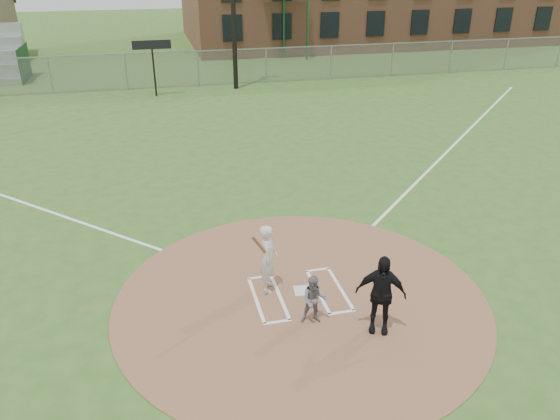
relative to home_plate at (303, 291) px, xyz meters
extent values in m
plane|color=#345D20|center=(-0.12, -0.24, -0.03)|extent=(140.00, 140.00, 0.00)
cylinder|color=#8F6243|center=(-0.12, -0.24, -0.02)|extent=(8.40, 8.40, 0.02)
cube|color=silver|center=(0.00, 0.00, 0.00)|extent=(0.47, 0.47, 0.03)
cube|color=white|center=(8.88, 8.76, -0.03)|extent=(17.04, 17.04, 0.01)
imported|color=slate|center=(-0.10, -1.14, 0.54)|extent=(0.62, 0.53, 1.10)
imported|color=black|center=(1.12, -1.71, 0.86)|extent=(1.11, 0.80, 1.74)
cube|color=white|center=(-1.12, -0.09, -0.01)|extent=(0.08, 1.80, 0.01)
cube|color=white|center=(-0.57, -0.09, -0.01)|extent=(0.08, 1.80, 0.01)
cube|color=white|center=(-0.84, 0.81, -0.01)|extent=(0.62, 0.08, 0.01)
cube|color=white|center=(-0.84, -0.99, -0.01)|extent=(0.62, 0.08, 0.01)
cube|color=white|center=(0.88, -0.09, -0.01)|extent=(0.08, 1.80, 0.01)
cube|color=white|center=(0.33, -0.09, -0.01)|extent=(0.08, 1.80, 0.01)
cube|color=white|center=(0.60, 0.81, -0.01)|extent=(0.62, 0.08, 0.01)
cube|color=white|center=(0.60, -0.99, -0.01)|extent=(0.62, 0.08, 0.01)
imported|color=silver|center=(-0.75, 0.30, 0.80)|extent=(0.59, 0.70, 1.64)
cylinder|color=brown|center=(-1.05, -0.10, 1.42)|extent=(0.44, 0.51, 0.70)
cube|color=slate|center=(-0.12, 21.76, 0.97)|extent=(56.00, 0.03, 2.00)
cube|color=gray|center=(-0.12, 21.76, 1.97)|extent=(56.00, 0.06, 0.06)
cube|color=gray|center=(-0.12, 21.76, 0.97)|extent=(56.08, 0.08, 2.00)
cube|color=#194728|center=(-10.12, 25.96, 0.97)|extent=(0.08, 3.20, 2.00)
cube|color=#194728|center=(6.88, 29.60, 2.22)|extent=(0.12, 0.12, 4.50)
cube|color=#194728|center=(8.38, 28.65, 2.22)|extent=(0.12, 0.12, 4.50)
cylinder|color=black|center=(-2.62, 19.96, 1.27)|extent=(0.10, 0.10, 2.60)
cube|color=black|center=(-2.62, 19.96, 2.67)|extent=(2.00, 0.10, 0.45)
camera|label=1|loc=(-3.00, -10.15, 7.11)|focal=35.00mm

